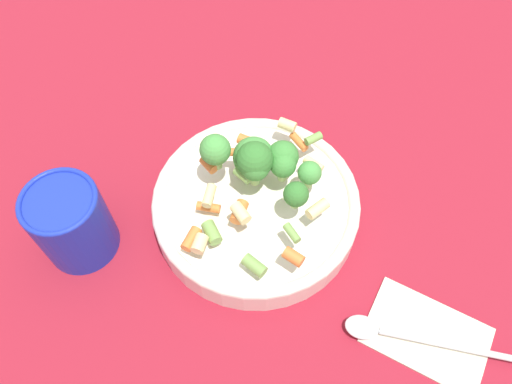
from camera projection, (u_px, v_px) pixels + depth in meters
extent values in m
plane|color=maroon|center=(256.00, 215.00, 0.61)|extent=(3.00, 3.00, 0.00)
cylinder|color=silver|center=(256.00, 207.00, 0.59)|extent=(0.24, 0.24, 0.04)
torus|color=silver|center=(256.00, 200.00, 0.58)|extent=(0.24, 0.24, 0.01)
cylinder|color=#8CB766|center=(252.00, 171.00, 0.58)|extent=(0.02, 0.02, 0.01)
sphere|color=#479342|center=(252.00, 157.00, 0.56)|extent=(0.05, 0.05, 0.05)
cylinder|color=#8CB766|center=(295.00, 203.00, 0.54)|extent=(0.01, 0.01, 0.01)
sphere|color=#33722D|center=(296.00, 194.00, 0.53)|extent=(0.03, 0.03, 0.03)
cylinder|color=#8CB766|center=(252.00, 173.00, 0.57)|extent=(0.01, 0.01, 0.02)
sphere|color=#33722D|center=(252.00, 160.00, 0.54)|extent=(0.04, 0.04, 0.04)
cylinder|color=#8CB766|center=(217.00, 162.00, 0.56)|extent=(0.01, 0.01, 0.02)
sphere|color=#479342|center=(215.00, 150.00, 0.54)|extent=(0.03, 0.03, 0.03)
cylinder|color=#8CB766|center=(282.00, 168.00, 0.58)|extent=(0.01, 0.01, 0.02)
sphere|color=#3D8438|center=(283.00, 156.00, 0.56)|extent=(0.04, 0.04, 0.04)
cylinder|color=#8CB766|center=(251.00, 178.00, 0.56)|extent=(0.01, 0.01, 0.02)
sphere|color=#3D8438|center=(251.00, 167.00, 0.54)|extent=(0.03, 0.03, 0.03)
cylinder|color=#8CB766|center=(282.00, 175.00, 0.57)|extent=(0.01, 0.01, 0.01)
sphere|color=#3D8438|center=(283.00, 165.00, 0.55)|extent=(0.03, 0.03, 0.03)
cylinder|color=#8CB766|center=(308.00, 182.00, 0.57)|extent=(0.01, 0.01, 0.01)
sphere|color=#479342|center=(310.00, 173.00, 0.55)|extent=(0.03, 0.03, 0.03)
cylinder|color=beige|center=(209.00, 196.00, 0.55)|extent=(0.02, 0.03, 0.01)
cylinder|color=#729E4C|center=(212.00, 233.00, 0.54)|extent=(0.02, 0.03, 0.01)
cylinder|color=orange|center=(209.00, 164.00, 0.56)|extent=(0.02, 0.02, 0.01)
cylinder|color=orange|center=(293.00, 257.00, 0.51)|extent=(0.02, 0.02, 0.01)
cylinder|color=#729E4C|center=(254.00, 266.00, 0.52)|extent=(0.03, 0.03, 0.01)
cylinder|color=beige|center=(314.00, 164.00, 0.57)|extent=(0.02, 0.02, 0.01)
cylinder|color=#729E4C|center=(313.00, 139.00, 0.58)|extent=(0.02, 0.02, 0.01)
cylinder|color=beige|center=(241.00, 213.00, 0.53)|extent=(0.02, 0.03, 0.01)
cylinder|color=orange|center=(239.00, 212.00, 0.55)|extent=(0.02, 0.03, 0.01)
cylinder|color=orange|center=(299.00, 142.00, 0.60)|extent=(0.02, 0.03, 0.01)
cylinder|color=beige|center=(318.00, 209.00, 0.54)|extent=(0.03, 0.02, 0.01)
cylinder|color=#729E4C|center=(292.00, 233.00, 0.52)|extent=(0.02, 0.02, 0.01)
cylinder|color=orange|center=(191.00, 239.00, 0.53)|extent=(0.02, 0.03, 0.01)
cylinder|color=beige|center=(200.00, 244.00, 0.52)|extent=(0.02, 0.02, 0.01)
cylinder|color=beige|center=(287.00, 125.00, 0.60)|extent=(0.02, 0.02, 0.01)
cylinder|color=orange|center=(208.00, 207.00, 0.56)|extent=(0.03, 0.02, 0.01)
cylinder|color=orange|center=(233.00, 152.00, 0.57)|extent=(0.02, 0.01, 0.01)
cylinder|color=#729E4C|center=(243.00, 175.00, 0.55)|extent=(0.02, 0.02, 0.01)
cylinder|color=#729E4C|center=(244.00, 163.00, 0.59)|extent=(0.02, 0.02, 0.01)
cylinder|color=orange|center=(246.00, 141.00, 0.59)|extent=(0.02, 0.02, 0.01)
cylinder|color=#192DAD|center=(72.00, 223.00, 0.55)|extent=(0.08, 0.08, 0.10)
torus|color=#192DAD|center=(57.00, 201.00, 0.51)|extent=(0.08, 0.08, 0.01)
cube|color=beige|center=(427.00, 335.00, 0.53)|extent=(0.15, 0.14, 0.01)
cylinder|color=silver|center=(457.00, 347.00, 0.51)|extent=(0.16, 0.05, 0.01)
ellipsoid|color=silver|center=(362.00, 327.00, 0.53)|extent=(0.04, 0.04, 0.01)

